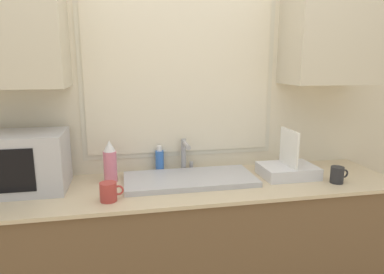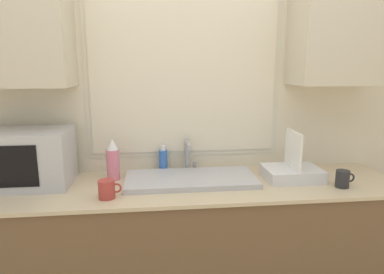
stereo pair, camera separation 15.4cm
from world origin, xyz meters
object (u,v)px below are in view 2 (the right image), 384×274
dish_rack (292,171)px  spray_bottle (113,160)px  faucet (188,153)px  soap_bottle (163,160)px  mug_near_sink (107,189)px  microwave (24,158)px

dish_rack → spray_bottle: size_ratio=1.32×
spray_bottle → faucet: bearing=10.9°
spray_bottle → soap_bottle: spray_bottle is taller
spray_bottle → soap_bottle: size_ratio=1.43×
spray_bottle → mug_near_sink: spray_bottle is taller
faucet → spray_bottle: size_ratio=0.85×
spray_bottle → soap_bottle: bearing=21.6°
mug_near_sink → spray_bottle: bearing=89.9°
dish_rack → mug_near_sink: dish_rack is taller
dish_rack → soap_bottle: (-0.76, 0.23, 0.03)m
microwave → mug_near_sink: microwave is taller
faucet → soap_bottle: (-0.16, 0.03, -0.05)m
soap_bottle → mug_near_sink: 0.51m
microwave → mug_near_sink: (0.48, -0.25, -0.11)m
faucet → mug_near_sink: 0.60m
faucet → soap_bottle: size_ratio=1.22×
dish_rack → soap_bottle: dish_rack is taller
soap_bottle → mug_near_sink: size_ratio=1.46×
dish_rack → mug_near_sink: 1.07m
dish_rack → mug_near_sink: size_ratio=2.74×
faucet → mug_near_sink: size_ratio=1.77×
dish_rack → spray_bottle: dish_rack is taller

